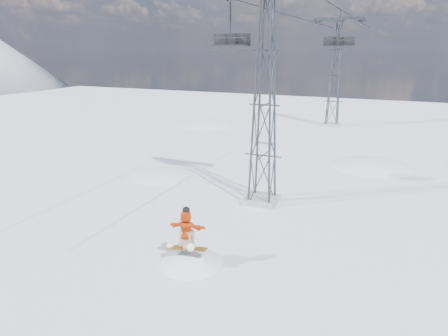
# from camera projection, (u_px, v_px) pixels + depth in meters

# --- Properties ---
(ground) EXTENTS (120.00, 120.00, 0.00)m
(ground) POSITION_uv_depth(u_px,v_px,m) (180.00, 268.00, 15.82)
(ground) COLOR white
(ground) RESTS_ON ground
(snow_terrain) EXTENTS (39.00, 37.00, 22.00)m
(snow_terrain) POSITION_uv_depth(u_px,v_px,m) (247.00, 239.00, 39.08)
(snow_terrain) COLOR white
(snow_terrain) RESTS_ON ground
(lift_tower_near) EXTENTS (5.20, 1.80, 11.43)m
(lift_tower_near) POSITION_uv_depth(u_px,v_px,m) (264.00, 106.00, 20.97)
(lift_tower_near) COLOR #999999
(lift_tower_near) RESTS_ON ground
(lift_tower_far) EXTENTS (5.20, 1.80, 11.43)m
(lift_tower_far) POSITION_uv_depth(u_px,v_px,m) (335.00, 76.00, 42.97)
(lift_tower_far) COLOR #999999
(lift_tower_far) RESTS_ON ground
(haul_cables) EXTENTS (4.46, 51.00, 0.06)m
(haul_cables) POSITION_uv_depth(u_px,v_px,m) (314.00, 13.00, 29.54)
(haul_cables) COLOR black
(haul_cables) RESTS_ON ground
(snowboarder_jump) EXTENTS (4.40, 4.40, 6.51)m
(snowboarder_jump) POSITION_uv_depth(u_px,v_px,m) (192.00, 298.00, 16.68)
(snowboarder_jump) COLOR white
(snowboarder_jump) RESTS_ON ground
(lift_chair_near) EXTENTS (2.13, 0.61, 2.64)m
(lift_chair_near) POSITION_uv_depth(u_px,v_px,m) (231.00, 41.00, 21.43)
(lift_chair_near) COLOR black
(lift_chair_near) RESTS_ON ground
(lift_chair_mid) EXTENTS (2.13, 0.61, 2.64)m
(lift_chair_mid) POSITION_uv_depth(u_px,v_px,m) (338.00, 42.00, 27.71)
(lift_chair_mid) COLOR black
(lift_chair_mid) RESTS_ON ground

